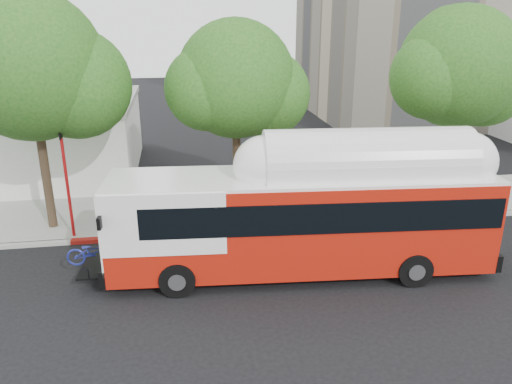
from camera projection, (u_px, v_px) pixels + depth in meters
ground at (287, 275)px, 17.62m from camera, size 120.00×120.00×0.00m
sidewalk at (257, 207)px, 23.64m from camera, size 60.00×5.00×0.15m
curb_strip at (267, 229)px, 21.22m from camera, size 60.00×0.30×0.15m
red_curb_segment at (196, 233)px, 20.77m from camera, size 10.00×0.32×0.16m
street_tree_left at (44, 71)px, 19.29m from camera, size 6.67×5.80×9.74m
street_tree_mid at (245, 84)px, 21.18m from camera, size 5.75×5.00×8.62m
street_tree_right at (467, 72)px, 22.37m from camera, size 6.21×5.40×9.18m
transit_bus at (304, 221)px, 17.25m from camera, size 14.18×3.82×4.15m
signal_pole at (67, 186)px, 19.69m from camera, size 0.13×0.42×4.47m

